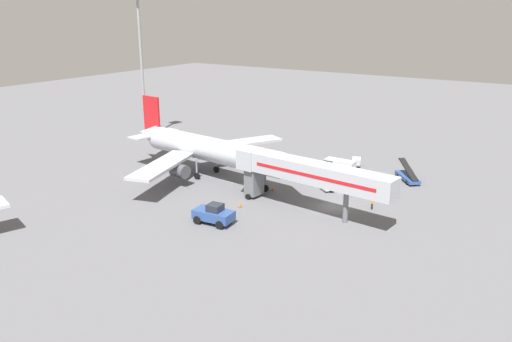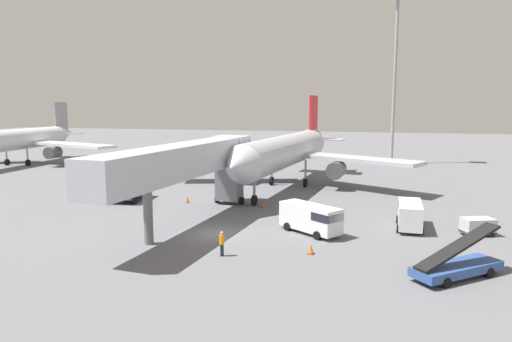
{
  "view_description": "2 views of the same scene",
  "coord_description": "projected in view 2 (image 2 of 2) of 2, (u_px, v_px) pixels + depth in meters",
  "views": [
    {
      "loc": [
        -61.79,
        -28.04,
        26.15
      ],
      "look_at": [
        -0.24,
        12.49,
        3.15
      ],
      "focal_mm": 36.11,
      "sensor_mm": 36.0,
      "label": 1
    },
    {
      "loc": [
        12.11,
        -33.75,
        10.33
      ],
      "look_at": [
        -0.21,
        13.48,
        3.29
      ],
      "focal_mm": 31.83,
      "sensor_mm": 36.0,
      "label": 2
    }
  ],
  "objects": [
    {
      "name": "ground_plane",
      "position": [
        217.0,
        234.0,
        36.82
      ],
      "size": [
        300.0,
        300.0,
        0.0
      ],
      "primitive_type": "plane",
      "color": "slate"
    },
    {
      "name": "service_van_near_left",
      "position": [
        312.0,
        218.0,
        36.83
      ],
      "size": [
        5.54,
        4.76,
        2.33
      ],
      "color": "white",
      "rests_on": "ground"
    },
    {
      "name": "safety_cone_bravo",
      "position": [
        263.0,
        205.0,
        46.45
      ],
      "size": [
        0.39,
        0.39,
        0.59
      ],
      "color": "black",
      "rests_on": "ground"
    },
    {
      "name": "jet_bridge",
      "position": [
        190.0,
        162.0,
        39.57
      ],
      "size": [
        5.51,
        23.86,
        7.17
      ],
      "color": "#B2B7C1",
      "rests_on": "ground"
    },
    {
      "name": "belt_loader_truck",
      "position": [
        457.0,
        265.0,
        27.43
      ],
      "size": [
        5.84,
        5.36,
        3.0
      ],
      "color": "#2D4C8E",
      "rests_on": "ground"
    },
    {
      "name": "ground_crew_worker_foreground",
      "position": [
        222.0,
        243.0,
        31.32
      ],
      "size": [
        0.34,
        0.34,
        1.76
      ],
      "color": "#1E2333",
      "rests_on": "ground"
    },
    {
      "name": "baggage_cart_mid_left",
      "position": [
        478.0,
        226.0,
        36.34
      ],
      "size": [
        2.77,
        2.24,
        1.41
      ],
      "color": "#38383D",
      "rests_on": "ground"
    },
    {
      "name": "airplane_background",
      "position": [
        15.0,
        140.0,
        78.03
      ],
      "size": [
        38.53,
        35.61,
        11.02
      ],
      "color": "silver",
      "rests_on": "ground"
    },
    {
      "name": "safety_cone_charlie",
      "position": [
        187.0,
        200.0,
        48.68
      ],
      "size": [
        0.43,
        0.43,
        0.65
      ],
      "color": "black",
      "rests_on": "ground"
    },
    {
      "name": "service_van_mid_center",
      "position": [
        410.0,
        213.0,
        38.48
      ],
      "size": [
        2.22,
        5.18,
        2.22
      ],
      "color": "silver",
      "rests_on": "ground"
    },
    {
      "name": "safety_cone_alpha",
      "position": [
        311.0,
        249.0,
        31.84
      ],
      "size": [
        0.46,
        0.46,
        0.7
      ],
      "color": "black",
      "rests_on": "ground"
    },
    {
      "name": "pushback_tug",
      "position": [
        130.0,
        189.0,
        49.76
      ],
      "size": [
        3.19,
        5.37,
        2.66
      ],
      "color": "#2D4C8E",
      "rests_on": "ground"
    },
    {
      "name": "apron_light_mast",
      "position": [
        396.0,
        50.0,
        78.95
      ],
      "size": [
        2.4,
        2.4,
        29.46
      ],
      "color": "#93969B",
      "rests_on": "ground"
    },
    {
      "name": "airplane_at_gate",
      "position": [
        288.0,
        151.0,
        57.78
      ],
      "size": [
        33.43,
        35.94,
        11.88
      ],
      "color": "#B7BCC6",
      "rests_on": "ground"
    }
  ]
}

